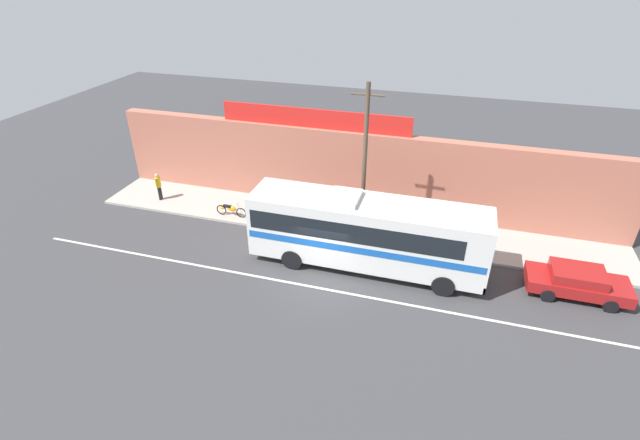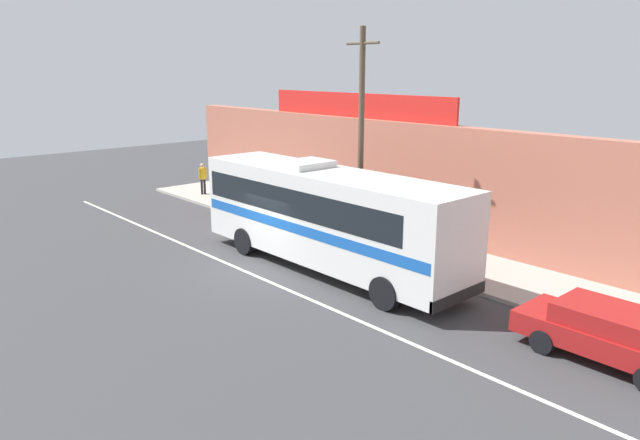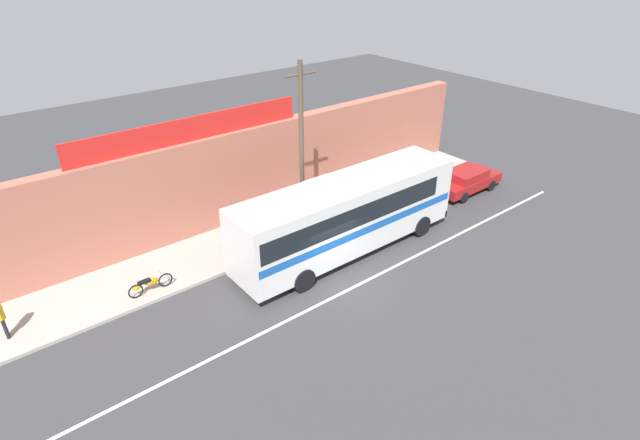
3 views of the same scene
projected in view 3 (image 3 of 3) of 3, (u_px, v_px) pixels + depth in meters
The scene contains 11 objects.
ground_plane at pixel (338, 280), 21.68m from camera, with size 70.00×70.00×0.00m, color #3A3A3D.
sidewalk_slab at pixel (271, 231), 25.20m from camera, with size 30.00×3.60×0.14m, color #A8A399.
storefront_facade at pixel (245, 175), 25.53m from camera, with size 30.00×0.70×4.80m, color #B26651.
storefront_billboard at pixel (191, 129), 22.69m from camera, with size 11.17×0.12×1.10m, color red.
road_center_stripe at pixel (350, 289), 21.13m from camera, with size 30.00×0.14×0.01m, color silver.
intercity_bus at pixel (346, 213), 22.68m from camera, with size 11.32×2.69×3.78m.
parked_car at pixel (466, 180), 28.95m from camera, with size 4.35×1.87×1.37m.
utility_pole at pixel (302, 151), 22.81m from camera, with size 1.60×0.22×8.32m.
motorcycle_purple at pixel (150, 283), 20.52m from camera, with size 1.88×0.56×0.94m.
motorcycle_red at pixel (242, 247), 22.93m from camera, with size 1.84×0.56×0.94m.
pedestrian_far_left at pixel (0, 315), 17.89m from camera, with size 0.30×0.48×1.74m.
Camera 3 is at (-11.60, -13.35, 12.82)m, focal length 28.31 mm.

